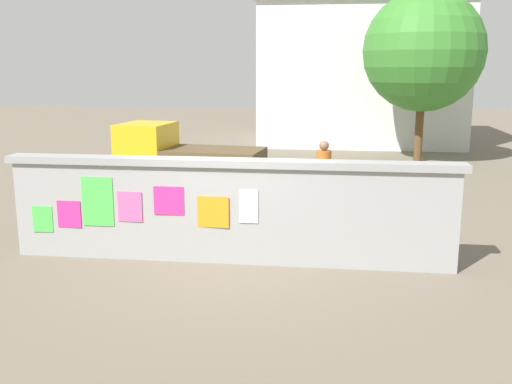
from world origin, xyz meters
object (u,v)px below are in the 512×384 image
(bicycle_far, at_px, (99,214))
(auto_rickshaw_truck, at_px, (184,162))
(person_walking, at_px, (324,169))
(motorcycle, at_px, (291,212))
(bicycle_near, at_px, (333,184))
(tree_roadside, at_px, (424,51))

(bicycle_far, bearing_deg, auto_rickshaw_truck, 76.15)
(bicycle_far, distance_m, person_walking, 5.04)
(motorcycle, bearing_deg, bicycle_far, -176.05)
(motorcycle, distance_m, bicycle_near, 3.59)
(bicycle_far, xyz_separation_m, person_walking, (4.40, 2.39, 0.62))
(motorcycle, bearing_deg, person_walking, 74.80)
(bicycle_near, height_order, person_walking, person_walking)
(motorcycle, xyz_separation_m, tree_roadside, (3.69, 9.71, 3.30))
(person_walking, bearing_deg, bicycle_near, 81.04)
(motorcycle, xyz_separation_m, bicycle_far, (-3.82, -0.26, -0.10))
(bicycle_near, height_order, bicycle_far, same)
(motorcycle, height_order, person_walking, person_walking)
(motorcycle, height_order, tree_roadside, tree_roadside)
(bicycle_near, distance_m, tree_roadside, 7.64)
(motorcycle, height_order, bicycle_near, bicycle_near)
(auto_rickshaw_truck, bearing_deg, person_walking, -16.77)
(auto_rickshaw_truck, height_order, motorcycle, auto_rickshaw_truck)
(auto_rickshaw_truck, relative_size, tree_roadside, 0.65)
(auto_rickshaw_truck, relative_size, motorcycle, 1.97)
(motorcycle, relative_size, tree_roadside, 0.33)
(bicycle_near, distance_m, bicycle_far, 5.96)
(bicycle_far, bearing_deg, person_walking, 28.50)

